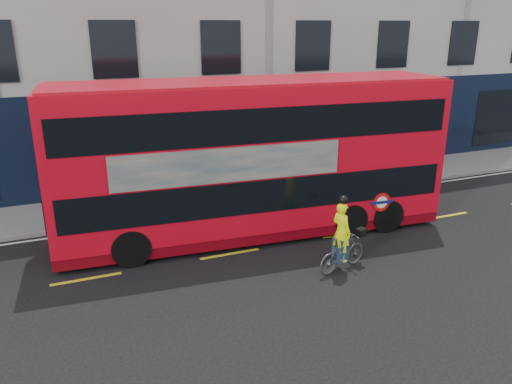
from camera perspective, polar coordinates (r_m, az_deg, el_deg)
ground at (r=15.17m, az=13.47°, el=-6.71°), size 120.00×120.00×0.00m
pavement at (r=20.36m, az=2.97°, el=0.61°), size 60.00×3.00×0.12m
kerb at (r=19.09m, az=4.87°, el=-0.68°), size 60.00×0.12×0.13m
road_edge_line at (r=18.86m, az=5.28°, el=-1.13°), size 58.00×0.10×0.01m
lane_dashes at (r=16.29m, az=10.44°, el=-4.66°), size 58.00×0.12×0.01m
bus at (r=15.33m, az=-0.19°, el=3.94°), size 12.12×3.61×4.82m
cyclist at (r=13.65m, az=9.82°, el=-6.06°), size 1.74×0.90×2.17m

